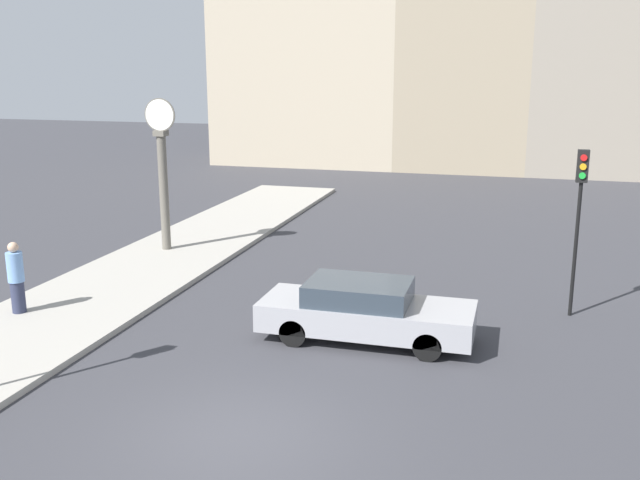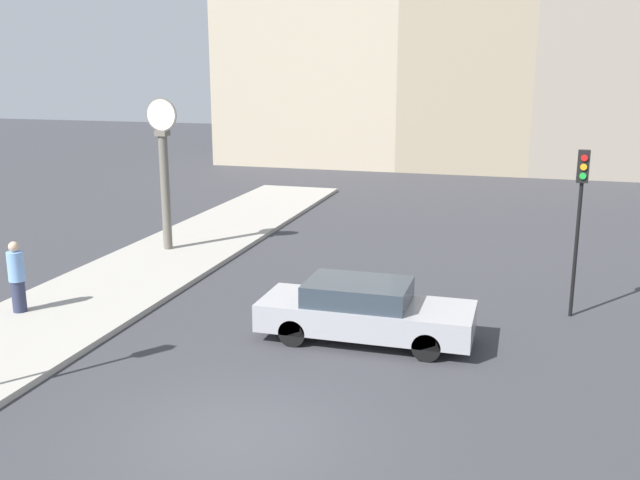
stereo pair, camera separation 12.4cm
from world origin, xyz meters
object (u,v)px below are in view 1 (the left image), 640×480
object	(u,v)px
pedestrian_blue_stripe	(16,278)
street_clock	(163,173)
sedan_car	(365,311)
traffic_light_far	(580,199)

from	to	relation	value
pedestrian_blue_stripe	street_clock	bearing A→B (deg)	85.39
street_clock	pedestrian_blue_stripe	bearing A→B (deg)	-94.61
pedestrian_blue_stripe	sedan_car	bearing A→B (deg)	5.98
traffic_light_far	pedestrian_blue_stripe	distance (m)	13.55
street_clock	pedestrian_blue_stripe	size ratio (longest dim) A/B	2.77
sedan_car	pedestrian_blue_stripe	size ratio (longest dim) A/B	2.69
sedan_car	traffic_light_far	distance (m)	5.81
street_clock	pedestrian_blue_stripe	world-z (taller)	street_clock
street_clock	traffic_light_far	bearing A→B (deg)	-12.48
sedan_car	street_clock	xyz separation A→B (m)	(-7.83, 5.66, 1.95)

